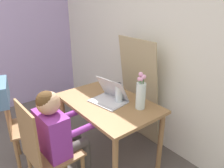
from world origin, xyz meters
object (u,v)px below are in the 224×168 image
(chair_occupied, at_px, (46,152))
(person_seated, at_px, (57,130))
(chair_spare, at_px, (15,111))
(laptop, at_px, (110,96))
(flower_vase, at_px, (141,93))
(water_bottle, at_px, (119,93))

(chair_occupied, relative_size, person_seated, 0.93)
(chair_spare, height_order, laptop, chair_spare)
(person_seated, bearing_deg, flower_vase, -109.75)
(chair_occupied, bearing_deg, flower_vase, -107.08)
(person_seated, xyz_separation_m, water_bottle, (0.02, 0.65, 0.16))
(chair_spare, distance_m, flower_vase, 1.24)
(laptop, bearing_deg, water_bottle, 25.44)
(person_seated, height_order, laptop, person_seated)
(chair_spare, height_order, flower_vase, flower_vase)
(water_bottle, bearing_deg, flower_vase, 20.40)
(laptop, distance_m, water_bottle, 0.10)
(person_seated, relative_size, water_bottle, 5.03)
(person_seated, bearing_deg, laptop, -86.73)
(chair_spare, xyz_separation_m, water_bottle, (0.59, 0.83, 0.17))
(chair_spare, relative_size, laptop, 2.56)
(chair_occupied, distance_m, chair_spare, 0.60)
(person_seated, distance_m, water_bottle, 0.67)
(water_bottle, bearing_deg, person_seated, -91.73)
(person_seated, relative_size, flower_vase, 2.92)
(chair_spare, bearing_deg, person_seated, -148.24)
(person_seated, xyz_separation_m, laptop, (-0.06, 0.60, 0.11))
(person_seated, height_order, flower_vase, flower_vase)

